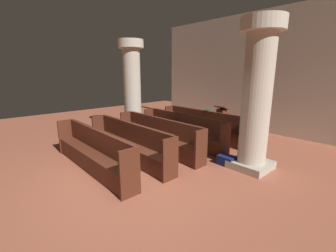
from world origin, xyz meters
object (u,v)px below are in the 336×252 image
Objects in this scene: pew_row_0 at (202,124)px; hymn_book at (207,110)px; pillar_far_side at (132,85)px; pew_row_1 at (182,128)px; pew_row_2 at (158,134)px; pew_row_4 at (92,149)px; kneeler_box_navy at (227,160)px; pillar_aisle_side at (257,95)px; lectern at (221,122)px; pew_row_3 at (129,141)px.

pew_row_0 is 0.51m from hymn_book.
pew_row_0 is 0.98× the size of pillar_far_side.
pew_row_1 is 1.02m from pew_row_2.
pew_row_4 is at bearing -90.00° from pew_row_2.
pew_row_2 reaches higher than kneeler_box_navy.
pew_row_4 is 0.98× the size of pillar_aisle_side.
kneeler_box_navy is (2.02, 0.59, -0.38)m from pew_row_2.
pillar_far_side reaches higher than pew_row_0.
pew_row_0 is 2.52m from kneeler_box_navy.
pew_row_0 and pew_row_4 have the same top height.
pew_row_0 is at bearing -102.38° from lectern.
pew_row_2 is at bearing -160.97° from pillar_aisle_side.
pew_row_1 is 3.05m from pew_row_4.
pew_row_0 is 3.06m from pillar_far_side.
pew_row_0 is 2.03m from pew_row_2.
pillar_aisle_side is at bearing 19.03° from pew_row_2.
pew_row_2 is 1.00× the size of pew_row_3.
pillar_far_side is at bearing -141.25° from lectern.
kneeler_box_navy is at bearing -150.35° from pillar_aisle_side.
hymn_book is at bearing -99.43° from lectern.
pew_row_3 is 3.40m from pillar_aisle_side.
pew_row_4 is 0.98× the size of pillar_far_side.
pew_row_4 is 4.95m from lectern.
pillar_far_side reaches higher than pew_row_1.
pew_row_3 is (0.00, -2.03, 0.00)m from pew_row_1.
pew_row_1 is at bearing 176.65° from pillar_aisle_side.
pillar_far_side is at bearing 177.58° from kneeler_box_navy.
hymn_book is at bearing 88.64° from pew_row_3.
lectern is at bearing 38.75° from pillar_far_side.
pew_row_3 is at bearing -90.00° from pew_row_0.
pillar_aisle_side is 3.19× the size of lectern.
pillar_far_side is at bearing -153.03° from pew_row_0.
pillar_aisle_side is 4.99m from pillar_far_side.
pillar_aisle_side reaches higher than pew_row_3.
pew_row_0 is 1.00× the size of pew_row_3.
lectern is at bearing 86.21° from pew_row_2.
pillar_far_side is (-2.47, -0.24, 1.29)m from pew_row_1.
hymn_book reaches higher than pew_row_3.
pew_row_2 is at bearing -90.00° from pew_row_1.
pillar_far_side is (-2.47, 2.81, 1.29)m from pew_row_4.
pew_row_4 is 3.96m from pillar_far_side.
pew_row_4 is at bearing -90.00° from pew_row_1.
pillar_aisle_side is at bearing 29.65° from kneeler_box_navy.
hymn_book reaches higher than pew_row_2.
pew_row_0 is at bearing -113.17° from hymn_book.
pew_row_1 is 1.29m from hymn_book.
pew_row_0 is 8.04× the size of kneeler_box_navy.
pew_row_4 is at bearing -90.00° from pew_row_3.
pew_row_0 is 0.90m from lectern.
pew_row_1 is at bearing -93.68° from hymn_book.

